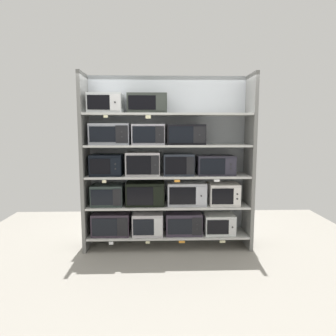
{
  "coord_description": "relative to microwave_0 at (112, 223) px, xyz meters",
  "views": [
    {
      "loc": [
        -0.13,
        -4.4,
        1.77
      ],
      "look_at": [
        0.0,
        0.0,
        1.2
      ],
      "focal_mm": 32.38,
      "sensor_mm": 36.0,
      "label": 1
    }
  ],
  "objects": [
    {
      "name": "price_tag_5",
      "position": [
        0.97,
        -0.24,
        0.67
      ],
      "size": [
        0.08,
        0.0,
        0.03
      ],
      "primitive_type": "cube",
      "color": "orange"
    },
    {
      "name": "back_panel",
      "position": [
        0.84,
        0.26,
        0.9
      ],
      "size": [
        2.56,
        0.04,
        2.56
      ],
      "primitive_type": "cube",
      "color": "#9EA3A8",
      "rests_on": "ground"
    },
    {
      "name": "microwave_1",
      "position": [
        0.54,
        0.0,
        -0.0
      ],
      "size": [
        0.45,
        0.42,
        0.33
      ],
      "color": "#BAB3B8",
      "rests_on": "shelf_0"
    },
    {
      "name": "shelf_3",
      "position": [
        0.84,
        0.0,
        1.16
      ],
      "size": [
        2.36,
        0.47,
        0.03
      ],
      "primitive_type": "cube",
      "color": "beige"
    },
    {
      "name": "microwave_16",
      "position": [
        0.55,
        0.0,
        1.75
      ],
      "size": [
        0.55,
        0.4,
        0.27
      ],
      "color": "#2E342E",
      "rests_on": "shelf_4"
    },
    {
      "name": "upright_right",
      "position": [
        2.05,
        0.0,
        0.9
      ],
      "size": [
        0.05,
        0.47,
        2.56
      ],
      "primitive_type": "cube",
      "color": "slate",
      "rests_on": "ground"
    },
    {
      "name": "price_tag_6",
      "position": [
        1.53,
        -0.24,
        0.67
      ],
      "size": [
        0.08,
        0.0,
        0.03
      ],
      "primitive_type": "cube",
      "color": "white"
    },
    {
      "name": "price_tag_0",
      "position": [
        0.02,
        -0.24,
        -0.22
      ],
      "size": [
        0.06,
        0.0,
        0.04
      ],
      "primitive_type": "cube",
      "color": "white"
    },
    {
      "name": "price_tag_1",
      "position": [
        0.55,
        -0.24,
        -0.22
      ],
      "size": [
        0.06,
        0.0,
        0.03
      ],
      "primitive_type": "cube",
      "color": "beige"
    },
    {
      "name": "microwave_14",
      "position": [
        1.1,
        -0.0,
        1.31
      ],
      "size": [
        0.55,
        0.37,
        0.29
      ],
      "color": "black",
      "rests_on": "shelf_3"
    },
    {
      "name": "microwave_12",
      "position": [
        0.01,
        0.0,
        1.32
      ],
      "size": [
        0.57,
        0.34,
        0.3
      ],
      "color": "#9A9EA9",
      "rests_on": "shelf_3"
    },
    {
      "name": "microwave_13",
      "position": [
        0.56,
        -0.0,
        1.32
      ],
      "size": [
        0.47,
        0.37,
        0.29
      ],
      "color": "#B3B0BC",
      "rests_on": "shelf_3"
    },
    {
      "name": "shelf_4",
      "position": [
        0.84,
        0.0,
        1.6
      ],
      "size": [
        2.36,
        0.47,
        0.03
      ],
      "primitive_type": "cube",
      "color": "beige"
    },
    {
      "name": "shelf_1",
      "position": [
        0.84,
        0.0,
        0.26
      ],
      "size": [
        2.36,
        0.47,
        0.03
      ],
      "primitive_type": "cube",
      "color": "beige"
    },
    {
      "name": "shelf_0",
      "position": [
        0.84,
        0.0,
        -0.18
      ],
      "size": [
        2.36,
        0.47,
        0.03
      ],
      "primitive_type": "cube",
      "color": "beige",
      "rests_on": "ground"
    },
    {
      "name": "microwave_15",
      "position": [
        -0.04,
        0.0,
        1.75
      ],
      "size": [
        0.47,
        0.44,
        0.27
      ],
      "color": "#B5BBBB",
      "rests_on": "shelf_4"
    },
    {
      "name": "price_tag_3",
      "position": [
        1.62,
        -0.24,
        -0.22
      ],
      "size": [
        0.08,
        0.0,
        0.03
      ],
      "primitive_type": "cube",
      "color": "beige"
    },
    {
      "name": "microwave_11",
      "position": [
        1.55,
        -0.0,
        0.87
      ],
      "size": [
        0.55,
        0.35,
        0.28
      ],
      "color": "#292833",
      "rests_on": "shelf_2"
    },
    {
      "name": "microwave_8",
      "position": [
        -0.05,
        0.0,
        0.88
      ],
      "size": [
        0.45,
        0.39,
        0.3
      ],
      "color": "black",
      "rests_on": "shelf_2"
    },
    {
      "name": "microwave_10",
      "position": [
        1.0,
        -0.0,
        0.88
      ],
      "size": [
        0.44,
        0.36,
        0.31
      ],
      "color": "#272D37",
      "rests_on": "shelf_2"
    },
    {
      "name": "price_tag_7",
      "position": [
        -0.01,
        -0.24,
        1.56
      ],
      "size": [
        0.06,
        0.0,
        0.03
      ],
      "primitive_type": "cube",
      "color": "beige"
    },
    {
      "name": "shelf_2",
      "position": [
        0.84,
        0.0,
        0.71
      ],
      "size": [
        2.36,
        0.47,
        0.03
      ],
      "primitive_type": "cube",
      "color": "beige"
    },
    {
      "name": "microwave_5",
      "position": [
        0.51,
        0.0,
        0.45
      ],
      "size": [
        0.55,
        0.38,
        0.34
      ],
      "color": "black",
      "rests_on": "shelf_1"
    },
    {
      "name": "microwave_3",
      "position": [
        1.61,
        0.0,
        -0.02
      ],
      "size": [
        0.45,
        0.38,
        0.29
      ],
      "color": "silver",
      "rests_on": "shelf_0"
    },
    {
      "name": "ground",
      "position": [
        0.84,
        -1.0,
        -0.39
      ],
      "size": [
        6.36,
        6.0,
        0.02
      ],
      "primitive_type": "cube",
      "color": "gray"
    },
    {
      "name": "price_tag_8",
      "position": [
        0.57,
        -0.24,
        1.56
      ],
      "size": [
        0.07,
        0.0,
        0.05
      ],
      "primitive_type": "cube",
      "color": "beige"
    },
    {
      "name": "price_tag_2",
      "position": [
        1.04,
        -0.24,
        -0.22
      ],
      "size": [
        0.09,
        0.0,
        0.03
      ],
      "primitive_type": "cube",
      "color": "orange"
    },
    {
      "name": "microwave_6",
      "position": [
        1.12,
        0.0,
        0.45
      ],
      "size": [
        0.57,
        0.37,
        0.33
      ],
      "color": "#B0B2BB",
      "rests_on": "shelf_1"
    },
    {
      "name": "microwave_0",
      "position": [
        0.0,
        0.0,
        0.0
      ],
      "size": [
        0.55,
        0.4,
        0.33
      ],
      "color": "#302733",
      "rests_on": "shelf_0"
    },
    {
      "name": "upright_left",
      "position": [
        -0.36,
        0.0,
        0.9
      ],
      "size": [
        0.05,
        0.47,
        2.56
      ],
      "primitive_type": "cube",
      "color": "slate",
      "rests_on": "ground"
    },
    {
      "name": "microwave_9",
      "position": [
        0.48,
        -0.0,
        0.89
      ],
      "size": [
        0.49,
        0.4,
        0.34
      ],
      "color": "#BDB9BB",
      "rests_on": "shelf_2"
    },
    {
      "name": "microwave_4",
      "position": [
        -0.04,
        0.0,
        0.43
      ],
      "size": [
        0.46,
        0.37,
        0.3
      ],
      "color": "#293431",
      "rests_on": "shelf_1"
    },
    {
      "name": "microwave_7",
      "position": [
        1.67,
        0.0,
        0.44
      ],
      "size": [
        0.44,
        0.39,
        0.31
      ],
      "color": "silver",
      "rests_on": "shelf_1"
    },
    {
      "name": "microwave_2",
      "position": [
        1.08,
        0.0,
        -0.0
      ],
      "size": [
        0.53,
        0.4,
        0.32
      ],
      "color": "#332B39",
      "rests_on": "shelf_0"
    },
    {
      "name": "price_tag_4",
      "position": [
        -0.05,
        -0.24,
        0.67
      ],
      "size": [
        0.06,
        0.0,
        0.04
      ],
      "primitive_type": "cube",
      "color": "beige"
    }
  ]
}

